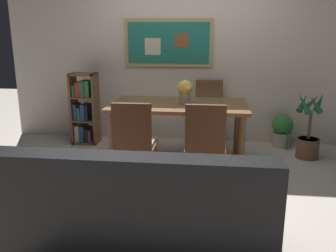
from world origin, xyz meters
TOP-DOWN VIEW (x-y plane):
  - ground_plane at (0.00, 0.00)m, footprint 12.00×12.00m
  - wall_back_with_painting at (-0.00, 1.61)m, footprint 5.20×0.14m
  - dining_table at (-0.00, 0.56)m, footprint 1.61×0.94m
  - dining_chair_near_left at (-0.37, -0.27)m, footprint 0.40×0.41m
  - dining_chair_far_right at (0.35, 1.35)m, footprint 0.40×0.41m
  - dining_chair_near_right at (0.33, -0.26)m, footprint 0.40×0.41m
  - leather_couch at (-0.10, -1.38)m, footprint 1.80×0.84m
  - bookshelf at (-1.42, 1.22)m, footprint 0.36×0.28m
  - potted_ivy at (1.38, 1.36)m, footprint 0.28×0.29m
  - potted_palm at (1.61, 0.92)m, footprint 0.35×0.38m
  - flower_vase at (0.07, 0.56)m, footprint 0.18×0.18m
  - tv_remote at (0.29, 0.36)m, footprint 0.12×0.16m

SIDE VIEW (x-z plane):
  - ground_plane at x=0.00m, z-range 0.00..0.00m
  - potted_ivy at x=1.38m, z-range 0.00..0.48m
  - potted_palm at x=1.61m, z-range -0.13..0.73m
  - leather_couch at x=-0.10m, z-range -0.11..0.73m
  - bookshelf at x=-1.42m, z-range -0.02..0.99m
  - dining_chair_near_left at x=-0.37m, z-range 0.08..0.99m
  - dining_chair_far_right at x=0.35m, z-range 0.08..0.99m
  - dining_chair_near_right at x=0.33m, z-range 0.08..0.99m
  - dining_table at x=0.00m, z-range 0.28..1.02m
  - tv_remote at x=0.29m, z-range 0.74..0.76m
  - flower_vase at x=0.07m, z-range 0.75..1.03m
  - wall_back_with_painting at x=0.00m, z-range 0.00..2.60m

